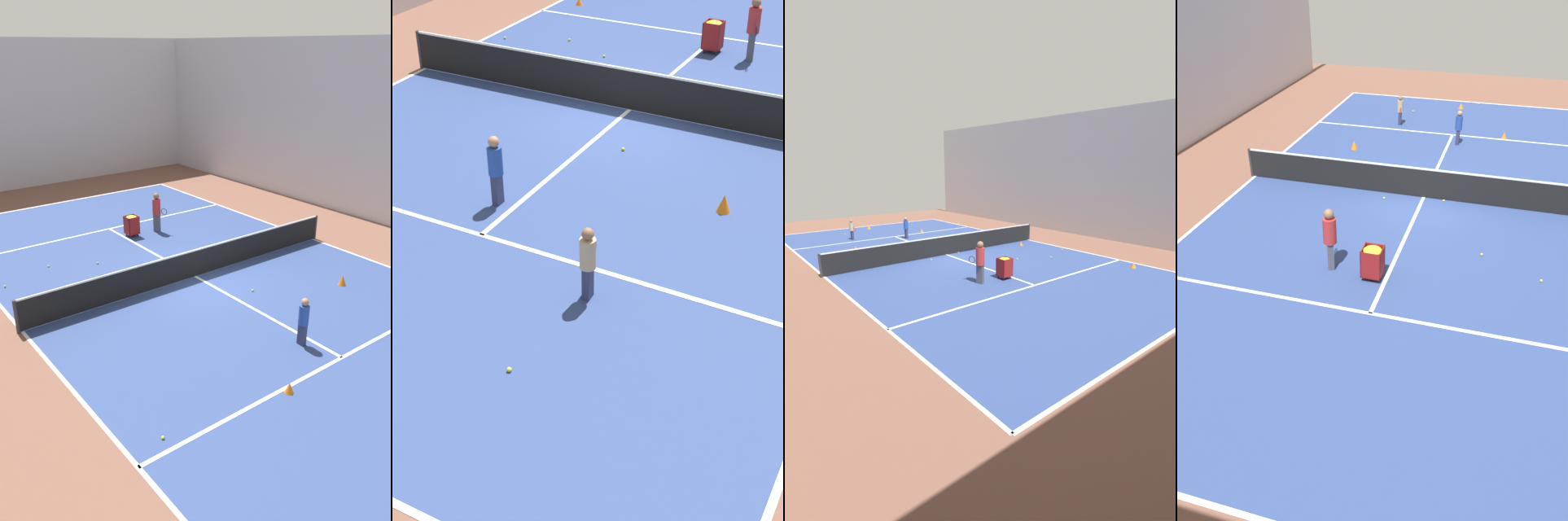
{
  "view_description": "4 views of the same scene",
  "coord_description": "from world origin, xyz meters",
  "views": [
    {
      "loc": [
        -9.48,
        -12.5,
        7.25
      ],
      "look_at": [
        0.0,
        0.0,
        0.6
      ],
      "focal_mm": 35.0,
      "sensor_mm": 36.0,
      "label": 1
    },
    {
      "loc": [
        6.5,
        -14.63,
        6.78
      ],
      "look_at": [
        2.44,
        -6.83,
        0.68
      ],
      "focal_mm": 50.0,
      "sensor_mm": 36.0,
      "label": 2
    },
    {
      "loc": [
        9.48,
        14.63,
        4.39
      ],
      "look_at": [
        1.47,
        4.62,
        0.92
      ],
      "focal_mm": 24.0,
      "sensor_mm": 36.0,
      "label": 3
    },
    {
      "loc": [
        -2.52,
        14.63,
        7.25
      ],
      "look_at": [
        0.33,
        4.77,
        0.51
      ],
      "focal_mm": 35.0,
      "sensor_mm": 36.0,
      "label": 4
    }
  ],
  "objects": [
    {
      "name": "hall_enclosure_right",
      "position": [
        9.95,
        0.0,
        3.83
      ],
      "size": [
        0.15,
        30.35,
        7.65
      ],
      "color": "silver",
      "rests_on": "ground"
    },
    {
      "name": "tennis_ball_3",
      "position": [
        -0.67,
        0.13,
        0.04
      ],
      "size": [
        0.07,
        0.07,
        0.07
      ],
      "primitive_type": "sphere",
      "color": "yellow",
      "rests_on": "ground"
    },
    {
      "name": "tennis_ball_10",
      "position": [
        -2.15,
        2.99,
        0.04
      ],
      "size": [
        0.07,
        0.07,
        0.07
      ],
      "primitive_type": "sphere",
      "color": "yellow",
      "rests_on": "ground"
    },
    {
      "name": "line_centre_service",
      "position": [
        0.0,
        0.0,
        0.01
      ],
      "size": [
        0.1,
        12.24,
        0.0
      ],
      "primitive_type": "cube",
      "color": "white",
      "rests_on": "ground"
    },
    {
      "name": "tennis_ball_9",
      "position": [
        0.78,
        -2.01,
        0.04
      ],
      "size": [
        0.07,
        0.07,
        0.07
      ],
      "primitive_type": "sphere",
      "color": "yellow",
      "rests_on": "ground"
    },
    {
      "name": "training_cone_3",
      "position": [
        3.45,
        -3.43,
        0.17
      ],
      "size": [
        0.26,
        0.26,
        0.34
      ],
      "primitive_type": "cone",
      "color": "orange",
      "rests_on": "ground"
    },
    {
      "name": "tennis_ball_0",
      "position": [
        1.19,
        0.48,
        0.04
      ],
      "size": [
        0.07,
        0.07,
        0.07
      ],
      "primitive_type": "sphere",
      "color": "yellow",
      "rests_on": "ground"
    },
    {
      "name": "ball_cart",
      "position": [
        0.33,
        4.77,
        0.6
      ],
      "size": [
        0.49,
        0.48,
        0.87
      ],
      "color": "maroon",
      "rests_on": "ground"
    },
    {
      "name": "child_midcourt",
      "position": [
        -0.34,
        -5.07,
        0.77
      ],
      "size": [
        0.27,
        0.27,
        1.35
      ],
      "rotation": [
        0.0,
        0.0,
        1.58
      ],
      "color": "#2D3351",
      "rests_on": "ground"
    },
    {
      "name": "line_service_far",
      "position": [
        0.0,
        6.12,
        0.01
      ],
      "size": [
        11.96,
        0.1,
        0.0
      ],
      "primitive_type": "cube",
      "color": "white",
      "rests_on": "ground"
    },
    {
      "name": "tennis_net",
      "position": [
        0.0,
        0.0,
        0.51
      ],
      "size": [
        12.26,
        0.1,
        0.99
      ],
      "color": "#2D2D33",
      "rests_on": "ground"
    },
    {
      "name": "tennis_ball_7",
      "position": [
        -5.45,
        3.07,
        0.04
      ],
      "size": [
        0.07,
        0.07,
        0.07
      ],
      "primitive_type": "sphere",
      "color": "yellow",
      "rests_on": "ground"
    },
    {
      "name": "ground_plane",
      "position": [
        0.0,
        0.0,
        0.0
      ],
      "size": [
        34.05,
        34.05,
        0.0
      ],
      "primitive_type": "plane",
      "color": "brown"
    },
    {
      "name": "training_cone_1",
      "position": [
        -2.09,
        -6.28,
        0.14
      ],
      "size": [
        0.22,
        0.22,
        0.27
      ],
      "primitive_type": "cone",
      "color": "orange",
      "rests_on": "ground"
    },
    {
      "name": "tennis_ball_5",
      "position": [
        -5.2,
        -5.78,
        0.04
      ],
      "size": [
        0.07,
        0.07,
        0.07
      ],
      "primitive_type": "sphere",
      "color": "yellow",
      "rests_on": "ground"
    },
    {
      "name": "line_baseline_far",
      "position": [
        0.0,
        11.13,
        0.01
      ],
      "size": [
        11.96,
        0.1,
        0.0
      ],
      "primitive_type": "cube",
      "color": "white",
      "rests_on": "ground"
    },
    {
      "name": "line_service_near",
      "position": [
        0.0,
        -6.12,
        0.01
      ],
      "size": [
        11.96,
        0.1,
        0.0
      ],
      "primitive_type": "cube",
      "color": "white",
      "rests_on": "ground"
    },
    {
      "name": "line_sideline_right",
      "position": [
        5.98,
        0.0,
        0.01
      ],
      "size": [
        0.1,
        22.26,
        0.0
      ],
      "primitive_type": "cube",
      "color": "white",
      "rests_on": "ground"
    },
    {
      "name": "tennis_ball_4",
      "position": [
        -3.68,
        3.79,
        0.04
      ],
      "size": [
        0.07,
        0.07,
        0.07
      ],
      "primitive_type": "sphere",
      "color": "yellow",
      "rests_on": "ground"
    },
    {
      "name": "court_playing_area",
      "position": [
        0.0,
        0.0,
        0.0
      ],
      "size": [
        11.96,
        22.26,
        0.0
      ],
      "color": "navy",
      "rests_on": "ground"
    },
    {
      "name": "line_sideline_left",
      "position": [
        -5.98,
        0.0,
        0.01
      ],
      "size": [
        0.1,
        22.26,
        0.0
      ],
      "primitive_type": "cube",
      "color": "white",
      "rests_on": "ground"
    },
    {
      "name": "coach_at_net",
      "position": [
        1.47,
        4.61,
        0.96
      ],
      "size": [
        0.45,
        0.66,
        1.67
      ],
      "rotation": [
        0.0,
        0.0,
        -1.21
      ],
      "color": "#4C4C56",
      "rests_on": "ground"
    },
    {
      "name": "training_cone_2",
      "position": [
        -4.52,
        0.89,
        0.12
      ],
      "size": [
        0.21,
        0.21,
        0.23
      ],
      "primitive_type": "cone",
      "color": "orange",
      "rests_on": "ground"
    },
    {
      "name": "hall_enclosure_far",
      "position": [
        0.0,
        15.1,
        3.83
      ],
      "size": [
        19.75,
        0.15,
        7.65
      ],
      "color": "silver",
      "rests_on": "ground"
    }
  ]
}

